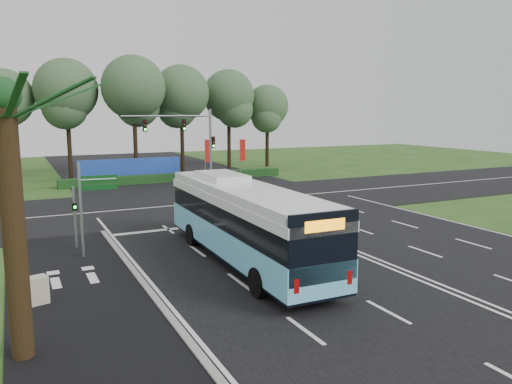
# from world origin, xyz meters

# --- Properties ---
(ground) EXTENTS (120.00, 120.00, 0.00)m
(ground) POSITION_xyz_m (0.00, 0.00, 0.00)
(ground) COLOR #274A18
(ground) RESTS_ON ground
(road_main) EXTENTS (20.00, 120.00, 0.04)m
(road_main) POSITION_xyz_m (0.00, 0.00, 0.02)
(road_main) COLOR black
(road_main) RESTS_ON ground
(road_cross) EXTENTS (120.00, 14.00, 0.05)m
(road_cross) POSITION_xyz_m (0.00, 12.00, 0.03)
(road_cross) COLOR black
(road_cross) RESTS_ON ground
(bike_path) EXTENTS (5.00, 18.00, 0.06)m
(bike_path) POSITION_xyz_m (-12.50, -3.00, 0.03)
(bike_path) COLOR black
(bike_path) RESTS_ON ground
(kerb_strip) EXTENTS (0.25, 18.00, 0.12)m
(kerb_strip) POSITION_xyz_m (-10.10, -3.00, 0.06)
(kerb_strip) COLOR gray
(kerb_strip) RESTS_ON ground
(city_bus) EXTENTS (3.05, 13.21, 3.78)m
(city_bus) POSITION_xyz_m (-5.27, -2.62, 1.90)
(city_bus) COLOR #6BD0F8
(city_bus) RESTS_ON ground
(pedestrian_signal) EXTENTS (0.26, 0.41, 3.14)m
(pedestrian_signal) POSITION_xyz_m (-11.82, 3.16, 1.72)
(pedestrian_signal) COLOR gray
(pedestrian_signal) RESTS_ON ground
(street_sign) EXTENTS (1.74, 0.28, 4.48)m
(street_sign) POSITION_xyz_m (-11.37, 1.30, 2.79)
(street_sign) COLOR gray
(street_sign) RESTS_ON ground
(utility_cabinet) EXTENTS (0.73, 0.66, 1.04)m
(utility_cabinet) POSITION_xyz_m (-13.91, -3.97, 0.52)
(utility_cabinet) COLOR #B9B295
(utility_cabinet) RESTS_ON ground
(banner_flag_mid) EXTENTS (0.62, 0.07, 4.18)m
(banner_flag_mid) POSITION_xyz_m (2.75, 23.41, 2.74)
(banner_flag_mid) COLOR gray
(banner_flag_mid) RESTS_ON ground
(banner_flag_right) EXTENTS (0.60, 0.10, 4.08)m
(banner_flag_right) POSITION_xyz_m (6.63, 23.69, 2.68)
(banner_flag_right) COLOR gray
(banner_flag_right) RESTS_ON ground
(palm_tree) EXTENTS (3.20, 3.20, 7.65)m
(palm_tree) POSITION_xyz_m (-14.50, -8.00, 6.44)
(palm_tree) COLOR #382614
(palm_tree) RESTS_ON ground
(traffic_light_gantry) EXTENTS (8.41, 0.28, 7.00)m
(traffic_light_gantry) POSITION_xyz_m (0.21, 20.50, 4.66)
(traffic_light_gantry) COLOR gray
(traffic_light_gantry) RESTS_ON ground
(hedge) EXTENTS (22.00, 1.20, 0.80)m
(hedge) POSITION_xyz_m (0.00, 24.50, 0.40)
(hedge) COLOR #153413
(hedge) RESTS_ON ground
(blue_hoarding) EXTENTS (10.00, 0.30, 2.20)m
(blue_hoarding) POSITION_xyz_m (-4.00, 27.00, 1.10)
(blue_hoarding) COLOR blue
(blue_hoarding) RESTS_ON ground
(eucalyptus_row) EXTENTS (40.46, 9.81, 12.41)m
(eucalyptus_row) POSITION_xyz_m (-4.11, 30.95, 8.68)
(eucalyptus_row) COLOR black
(eucalyptus_row) RESTS_ON ground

